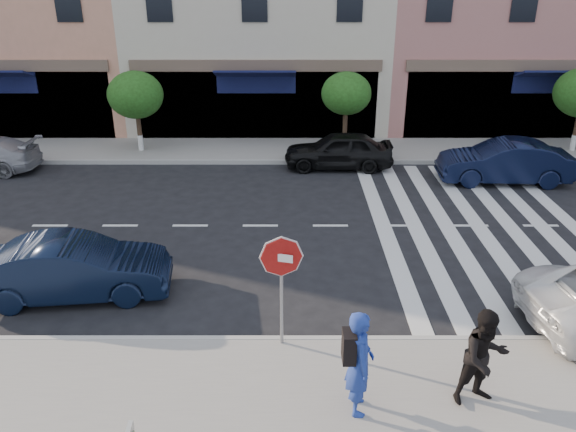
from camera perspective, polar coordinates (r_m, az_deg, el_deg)
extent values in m
plane|color=black|center=(12.49, -3.67, -8.73)|extent=(120.00, 120.00, 0.00)
cube|color=gray|center=(9.50, -5.09, -20.62)|extent=(60.00, 4.50, 0.15)
cube|color=gray|center=(22.51, -2.02, 6.70)|extent=(60.00, 3.00, 0.15)
cylinder|color=#473323|center=(22.81, -14.87, 8.42)|extent=(0.18, 0.18, 1.60)
cylinder|color=silver|center=(22.94, -14.74, 7.23)|extent=(0.20, 0.20, 0.60)
ellipsoid|color=#1F4313|center=(22.50, -15.24, 11.79)|extent=(2.10, 2.10, 1.79)
cylinder|color=#473323|center=(22.16, 5.79, 8.81)|extent=(0.18, 0.18, 1.71)
cylinder|color=silver|center=(22.31, 5.74, 7.44)|extent=(0.20, 0.20, 0.60)
ellipsoid|color=#1F4313|center=(21.84, 5.94, 12.29)|extent=(1.90, 1.90, 1.62)
cylinder|color=#473323|center=(24.74, 27.22, 7.82)|extent=(0.18, 0.18, 1.65)
cylinder|color=silver|center=(24.87, 26.99, 6.67)|extent=(0.20, 0.20, 0.60)
cylinder|color=gray|center=(10.44, -0.66, -8.19)|extent=(0.08, 0.08, 2.05)
cylinder|color=white|center=(10.01, -0.68, -4.15)|extent=(0.78, 0.23, 0.80)
cylinder|color=#9E1411|center=(9.99, -0.68, -4.20)|extent=(0.73, 0.23, 0.75)
cube|color=white|center=(9.96, -0.68, -4.28)|extent=(0.41, 0.13, 0.15)
imported|color=navy|center=(9.15, 7.30, -14.54)|extent=(0.44, 0.67, 1.83)
imported|color=black|center=(9.78, 19.32, -13.43)|extent=(0.98, 0.85, 1.72)
imported|color=black|center=(13.23, -20.91, -5.00)|extent=(4.27, 1.91, 1.36)
imported|color=black|center=(20.59, 5.15, 6.68)|extent=(3.93, 1.64, 1.33)
imported|color=black|center=(20.42, 21.11, 5.16)|extent=(4.42, 1.71, 1.44)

